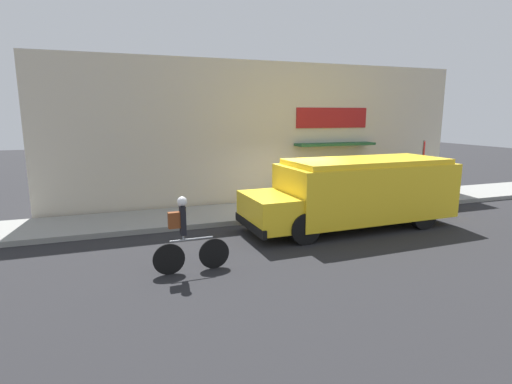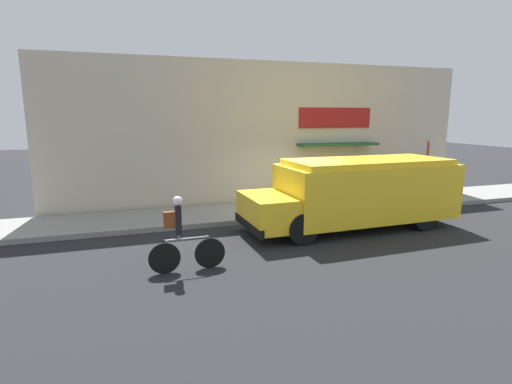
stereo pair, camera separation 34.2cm
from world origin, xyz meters
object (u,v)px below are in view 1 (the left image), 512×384
(cyclist, at_px, (186,237))
(stop_sign_post, at_px, (423,160))
(trash_bin, at_px, (289,194))
(school_bus, at_px, (357,191))

(cyclist, bearing_deg, stop_sign_post, 19.81)
(stop_sign_post, xyz_separation_m, trash_bin, (-5.30, 1.05, -1.19))
(school_bus, bearing_deg, stop_sign_post, 23.14)
(school_bus, distance_m, stop_sign_post, 4.85)
(school_bus, height_order, stop_sign_post, stop_sign_post)
(cyclist, bearing_deg, school_bus, 17.27)
(school_bus, height_order, cyclist, school_bus)
(cyclist, xyz_separation_m, trash_bin, (4.81, 5.03, -0.26))
(stop_sign_post, height_order, trash_bin, stop_sign_post)
(cyclist, height_order, stop_sign_post, stop_sign_post)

